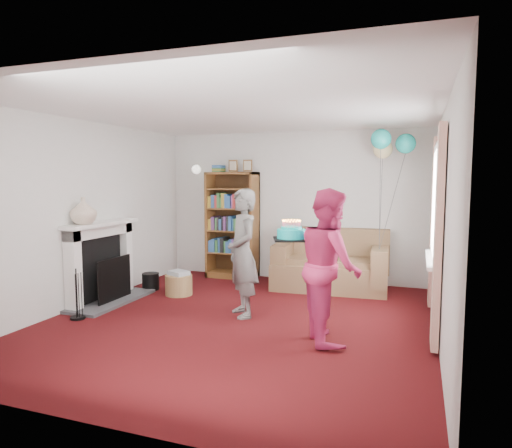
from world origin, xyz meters
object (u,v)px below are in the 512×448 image
at_px(bookcase, 233,226).
at_px(person_striped, 243,253).
at_px(birthday_cake, 291,234).
at_px(sofa, 331,266).
at_px(person_magenta, 330,265).

relative_size(bookcase, person_striped, 1.28).
relative_size(bookcase, birthday_cake, 5.36).
relative_size(sofa, person_striped, 1.09).
relative_size(person_striped, birthday_cake, 4.20).
height_order(bookcase, person_magenta, bookcase).
bearing_deg(sofa, person_magenta, -83.43).
bearing_deg(sofa, person_striped, -116.30).
relative_size(person_striped, person_magenta, 0.98).
distance_m(bookcase, sofa, 1.86).
distance_m(bookcase, person_magenta, 3.36).
distance_m(person_magenta, birthday_cake, 0.55).
xyz_separation_m(person_striped, person_magenta, (1.18, -0.51, 0.02)).
distance_m(bookcase, birthday_cake, 3.02).
xyz_separation_m(bookcase, person_magenta, (2.17, -2.57, -0.09)).
height_order(person_striped, birthday_cake, person_striped).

